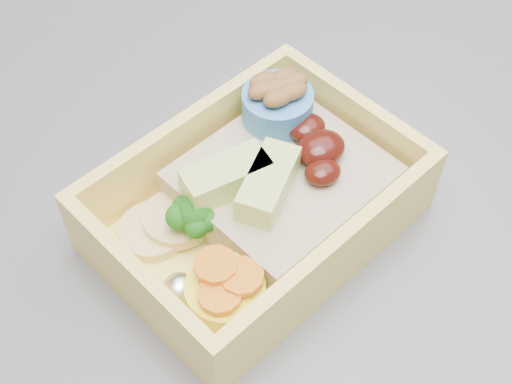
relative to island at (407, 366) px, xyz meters
name	(u,v)px	position (x,y,z in m)	size (l,w,h in m)	color
island	(407,366)	(0.00, 0.00, 0.00)	(1.24, 0.84, 0.92)	brown
bento_box	(261,197)	(-0.21, 0.00, 0.48)	(0.23, 0.19, 0.07)	#FFE369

